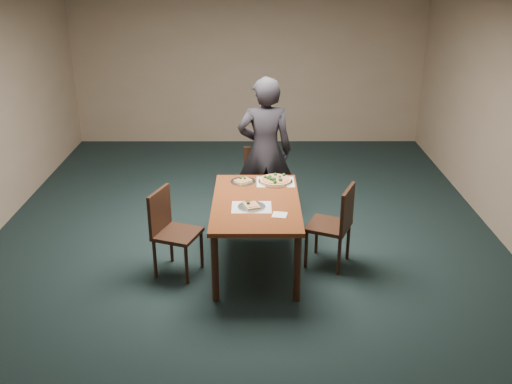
{
  "coord_description": "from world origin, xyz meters",
  "views": [
    {
      "loc": [
        0.12,
        -5.8,
        3.11
      ],
      "look_at": [
        0.13,
        -0.4,
        0.85
      ],
      "focal_mm": 40.0,
      "sensor_mm": 36.0,
      "label": 1
    }
  ],
  "objects_px": {
    "dining_table": "(256,209)",
    "diner": "(265,151)",
    "chair_far": "(260,180)",
    "chair_left": "(170,227)",
    "pizza_pan": "(275,180)",
    "slice_plate_near": "(251,206)",
    "slice_plate_far": "(243,181)",
    "chair_right": "(336,222)"
  },
  "relations": [
    {
      "from": "slice_plate_near",
      "to": "dining_table",
      "type": "bearing_deg",
      "value": 73.6
    },
    {
      "from": "chair_left",
      "to": "slice_plate_far",
      "type": "relative_size",
      "value": 3.25
    },
    {
      "from": "chair_right",
      "to": "pizza_pan",
      "type": "xyz_separation_m",
      "value": [
        -0.62,
        0.53,
        0.26
      ]
    },
    {
      "from": "pizza_pan",
      "to": "slice_plate_near",
      "type": "distance_m",
      "value": 0.74
    },
    {
      "from": "dining_table",
      "to": "chair_left",
      "type": "xyz_separation_m",
      "value": [
        -0.88,
        -0.14,
        -0.14
      ]
    },
    {
      "from": "chair_right",
      "to": "slice_plate_near",
      "type": "xyz_separation_m",
      "value": [
        -0.89,
        -0.15,
        0.25
      ]
    },
    {
      "from": "diner",
      "to": "slice_plate_near",
      "type": "height_order",
      "value": "diner"
    },
    {
      "from": "pizza_pan",
      "to": "slice_plate_far",
      "type": "height_order",
      "value": "pizza_pan"
    },
    {
      "from": "pizza_pan",
      "to": "chair_left",
      "type": "bearing_deg",
      "value": -148.87
    },
    {
      "from": "chair_far",
      "to": "chair_left",
      "type": "height_order",
      "value": "same"
    },
    {
      "from": "diner",
      "to": "slice_plate_near",
      "type": "distance_m",
      "value": 1.32
    },
    {
      "from": "chair_right",
      "to": "pizza_pan",
      "type": "distance_m",
      "value": 0.86
    },
    {
      "from": "dining_table",
      "to": "chair_left",
      "type": "bearing_deg",
      "value": -171.23
    },
    {
      "from": "chair_right",
      "to": "chair_left",
      "type": "bearing_deg",
      "value": -62.17
    },
    {
      "from": "dining_table",
      "to": "slice_plate_near",
      "type": "height_order",
      "value": "slice_plate_near"
    },
    {
      "from": "dining_table",
      "to": "slice_plate_near",
      "type": "bearing_deg",
      "value": -106.4
    },
    {
      "from": "diner",
      "to": "slice_plate_far",
      "type": "height_order",
      "value": "diner"
    },
    {
      "from": "slice_plate_far",
      "to": "pizza_pan",
      "type": "bearing_deg",
      "value": -0.59
    },
    {
      "from": "diner",
      "to": "pizza_pan",
      "type": "relative_size",
      "value": 4.7
    },
    {
      "from": "chair_left",
      "to": "chair_right",
      "type": "bearing_deg",
      "value": -65.83
    },
    {
      "from": "chair_right",
      "to": "diner",
      "type": "height_order",
      "value": "diner"
    },
    {
      "from": "chair_far",
      "to": "slice_plate_near",
      "type": "distance_m",
      "value": 1.36
    },
    {
      "from": "chair_left",
      "to": "chair_right",
      "type": "relative_size",
      "value": 1.0
    },
    {
      "from": "pizza_pan",
      "to": "slice_plate_near",
      "type": "relative_size",
      "value": 1.38
    },
    {
      "from": "chair_left",
      "to": "diner",
      "type": "bearing_deg",
      "value": -17.88
    },
    {
      "from": "dining_table",
      "to": "slice_plate_near",
      "type": "relative_size",
      "value": 5.36
    },
    {
      "from": "chair_far",
      "to": "pizza_pan",
      "type": "xyz_separation_m",
      "value": [
        0.16,
        -0.65,
        0.26
      ]
    },
    {
      "from": "chair_left",
      "to": "slice_plate_near",
      "type": "distance_m",
      "value": 0.87
    },
    {
      "from": "chair_left",
      "to": "pizza_pan",
      "type": "bearing_deg",
      "value": -39.0
    },
    {
      "from": "dining_table",
      "to": "diner",
      "type": "height_order",
      "value": "diner"
    },
    {
      "from": "chair_right",
      "to": "dining_table",
      "type": "bearing_deg",
      "value": -66.93
    },
    {
      "from": "dining_table",
      "to": "diner",
      "type": "bearing_deg",
      "value": 84.5
    },
    {
      "from": "dining_table",
      "to": "diner",
      "type": "relative_size",
      "value": 0.83
    },
    {
      "from": "chair_far",
      "to": "slice_plate_near",
      "type": "xyz_separation_m",
      "value": [
        -0.1,
        -1.34,
        0.25
      ]
    },
    {
      "from": "chair_far",
      "to": "slice_plate_far",
      "type": "relative_size",
      "value": 3.25
    },
    {
      "from": "chair_far",
      "to": "slice_plate_near",
      "type": "height_order",
      "value": "chair_far"
    },
    {
      "from": "diner",
      "to": "dining_table",
      "type": "bearing_deg",
      "value": 82.29
    },
    {
      "from": "slice_plate_near",
      "to": "slice_plate_far",
      "type": "distance_m",
      "value": 0.7
    },
    {
      "from": "dining_table",
      "to": "slice_plate_far",
      "type": "xyz_separation_m",
      "value": [
        -0.14,
        0.53,
        0.1
      ]
    },
    {
      "from": "dining_table",
      "to": "pizza_pan",
      "type": "bearing_deg",
      "value": 67.67
    },
    {
      "from": "chair_far",
      "to": "slice_plate_far",
      "type": "xyz_separation_m",
      "value": [
        -0.2,
        -0.65,
        0.25
      ]
    },
    {
      "from": "chair_far",
      "to": "slice_plate_near",
      "type": "relative_size",
      "value": 3.25
    }
  ]
}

